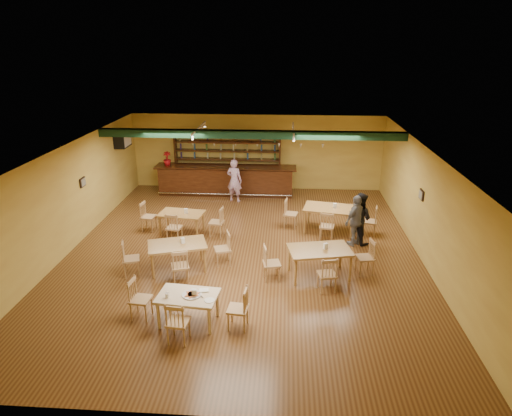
# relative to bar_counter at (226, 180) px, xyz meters

# --- Properties ---
(floor) EXTENTS (12.00, 12.00, 0.00)m
(floor) POSITION_rel_bar_counter_xyz_m (1.16, -5.15, -0.56)
(floor) COLOR #543318
(floor) RESTS_ON ground
(ceiling_beam) EXTENTS (10.00, 0.30, 0.25)m
(ceiling_beam) POSITION_rel_bar_counter_xyz_m (1.16, -2.35, 2.31)
(ceiling_beam) COLOR black
(ceiling_beam) RESTS_ON ceiling
(track_rail_left) EXTENTS (0.05, 2.50, 0.05)m
(track_rail_left) POSITION_rel_bar_counter_xyz_m (-0.64, -1.75, 2.38)
(track_rail_left) COLOR silver
(track_rail_left) RESTS_ON ceiling
(track_rail_right) EXTENTS (0.05, 2.50, 0.05)m
(track_rail_right) POSITION_rel_bar_counter_xyz_m (2.56, -1.75, 2.38)
(track_rail_right) COLOR silver
(track_rail_right) RESTS_ON ceiling
(ac_unit) EXTENTS (0.34, 0.70, 0.48)m
(ac_unit) POSITION_rel_bar_counter_xyz_m (-3.64, -0.95, 1.79)
(ac_unit) COLOR silver
(ac_unit) RESTS_ON wall_left
(picture_left) EXTENTS (0.04, 0.34, 0.28)m
(picture_left) POSITION_rel_bar_counter_xyz_m (-3.81, -4.15, 1.14)
(picture_left) COLOR black
(picture_left) RESTS_ON wall_left
(picture_right) EXTENTS (0.04, 0.34, 0.28)m
(picture_right) POSITION_rel_bar_counter_xyz_m (6.13, -4.65, 1.14)
(picture_right) COLOR black
(picture_right) RESTS_ON wall_right
(bar_counter) EXTENTS (5.50, 0.85, 1.13)m
(bar_counter) POSITION_rel_bar_counter_xyz_m (0.00, 0.00, 0.00)
(bar_counter) COLOR black
(bar_counter) RESTS_ON ground
(back_bar_hutch) EXTENTS (4.25, 0.40, 2.28)m
(back_bar_hutch) POSITION_rel_bar_counter_xyz_m (-0.00, 0.63, 0.57)
(back_bar_hutch) COLOR black
(back_bar_hutch) RESTS_ON ground
(poinsettia) EXTENTS (0.38, 0.38, 0.54)m
(poinsettia) POSITION_rel_bar_counter_xyz_m (-2.30, 0.00, 0.83)
(poinsettia) COLOR #AC0F15
(poinsettia) RESTS_ON bar_counter
(dining_table_a) EXTENTS (1.45, 0.99, 0.68)m
(dining_table_a) POSITION_rel_bar_counter_xyz_m (-0.89, -3.90, -0.23)
(dining_table_a) COLOR olive
(dining_table_a) RESTS_ON ground
(dining_table_b) EXTENTS (1.75, 1.24, 0.80)m
(dining_table_b) POSITION_rel_bar_counter_xyz_m (3.76, -3.42, -0.17)
(dining_table_b) COLOR olive
(dining_table_b) RESTS_ON ground
(dining_table_c) EXTENTS (1.70, 1.31, 0.75)m
(dining_table_c) POSITION_rel_bar_counter_xyz_m (-0.46, -6.27, -0.19)
(dining_table_c) COLOR olive
(dining_table_c) RESTS_ON ground
(dining_table_d) EXTENTS (1.72, 1.23, 0.78)m
(dining_table_d) POSITION_rel_bar_counter_xyz_m (3.24, -6.40, -0.17)
(dining_table_d) COLOR olive
(dining_table_d) RESTS_ON ground
(near_table) EXTENTS (1.35, 0.94, 0.68)m
(near_table) POSITION_rel_bar_counter_xyz_m (0.31, -8.61, -0.23)
(near_table) COLOR #CEB28A
(near_table) RESTS_ON ground
(pizza_tray) EXTENTS (0.41, 0.41, 0.01)m
(pizza_tray) POSITION_rel_bar_counter_xyz_m (0.40, -8.61, 0.12)
(pizza_tray) COLOR silver
(pizza_tray) RESTS_ON near_table
(parmesan_shaker) EXTENTS (0.08, 0.08, 0.11)m
(parmesan_shaker) POSITION_rel_bar_counter_xyz_m (-0.09, -8.74, 0.17)
(parmesan_shaker) COLOR #EAE5C6
(parmesan_shaker) RESTS_ON near_table
(napkin_stack) EXTENTS (0.22, 0.18, 0.03)m
(napkin_stack) POSITION_rel_bar_counter_xyz_m (0.63, -8.43, 0.13)
(napkin_stack) COLOR white
(napkin_stack) RESTS_ON near_table
(pizza_server) EXTENTS (0.27, 0.30, 0.00)m
(pizza_server) POSITION_rel_bar_counter_xyz_m (0.54, -8.56, 0.13)
(pizza_server) COLOR silver
(pizza_server) RESTS_ON pizza_tray
(side_plate) EXTENTS (0.24, 0.24, 0.01)m
(side_plate) POSITION_rel_bar_counter_xyz_m (0.81, -8.79, 0.12)
(side_plate) COLOR white
(side_plate) RESTS_ON near_table
(patron_bar) EXTENTS (0.68, 0.55, 1.63)m
(patron_bar) POSITION_rel_bar_counter_xyz_m (0.43, -0.83, 0.25)
(patron_bar) COLOR #9953B4
(patron_bar) RESTS_ON ground
(patron_right_a) EXTENTS (0.96, 0.96, 1.57)m
(patron_right_a) POSITION_rel_bar_counter_xyz_m (4.56, -4.22, 0.22)
(patron_right_a) COLOR black
(patron_right_a) RESTS_ON ground
(patron_right_b) EXTENTS (0.93, 0.88, 1.55)m
(patron_right_b) POSITION_rel_bar_counter_xyz_m (4.44, -4.40, 0.21)
(patron_right_b) COLOR slate
(patron_right_b) RESTS_ON ground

